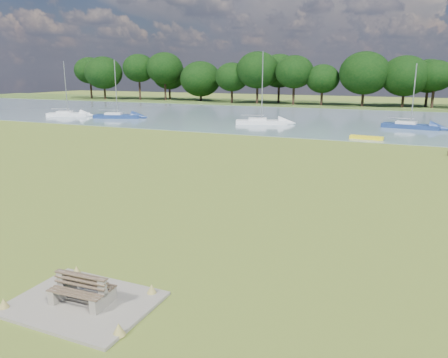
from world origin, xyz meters
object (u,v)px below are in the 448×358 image
at_px(sailboat_0, 67,113).
at_px(sailboat_4, 117,115).
at_px(sailboat_3, 410,124).
at_px(kayak, 366,138).
at_px(bench_pair, 82,290).
at_px(sailboat_2, 261,120).

bearing_deg(sailboat_0, sailboat_4, -16.90).
bearing_deg(sailboat_3, sailboat_4, -165.44).
bearing_deg(sailboat_4, kayak, -31.05).
bearing_deg(kayak, sailboat_0, 178.86).
height_order(bench_pair, sailboat_4, sailboat_4).
bearing_deg(kayak, sailboat_3, 77.80).
relative_size(bench_pair, sailboat_0, 0.22).
height_order(kayak, sailboat_3, sailboat_3).
relative_size(bench_pair, sailboat_4, 0.22).
xyz_separation_m(sailboat_2, sailboat_4, (-22.47, -1.49, -0.00)).
distance_m(kayak, sailboat_4, 37.59).
height_order(kayak, sailboat_2, sailboat_2).
xyz_separation_m(sailboat_3, sailboat_4, (-40.84, -4.60, 0.01)).
bearing_deg(sailboat_4, sailboat_3, -14.04).
xyz_separation_m(kayak, sailboat_3, (3.89, 11.51, 0.32)).
relative_size(kayak, sailboat_3, 0.43).
bearing_deg(bench_pair, sailboat_3, 77.96).
bearing_deg(sailboat_2, kayak, -48.98).
relative_size(kayak, sailboat_2, 0.36).
distance_m(bench_pair, kayak, 38.22).
xyz_separation_m(kayak, sailboat_4, (-36.95, 6.91, 0.33)).
relative_size(sailboat_0, sailboat_3, 1.08).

